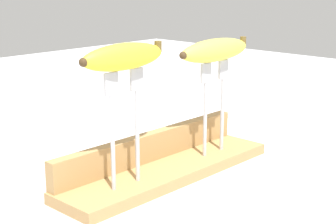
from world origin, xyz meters
name	(u,v)px	position (x,y,z in m)	size (l,w,h in m)	color
ground_plane	(168,176)	(0.00, 0.00, 0.00)	(3.00, 3.00, 0.00)	silver
wooden_board	(168,171)	(0.00, 0.00, 0.01)	(0.45, 0.11, 0.02)	#A87F4C
board_backstop	(150,146)	(0.00, 0.05, 0.05)	(0.44, 0.02, 0.05)	#A87F4C
fork_stand_left	(125,118)	(-0.11, -0.01, 0.13)	(0.08, 0.01, 0.19)	#B2B2B7
fork_stand_right	(214,99)	(0.11, -0.01, 0.13)	(0.08, 0.01, 0.18)	#B2B2B7
banana_raised_left	(124,57)	(-0.11, -0.01, 0.23)	(0.16, 0.04, 0.04)	yellow
banana_raised_right	(215,50)	(0.11, -0.01, 0.22)	(0.19, 0.04, 0.04)	#DBD147
fork_fallen_near	(212,117)	(0.37, 0.19, 0.00)	(0.17, 0.09, 0.01)	#B2B2B7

